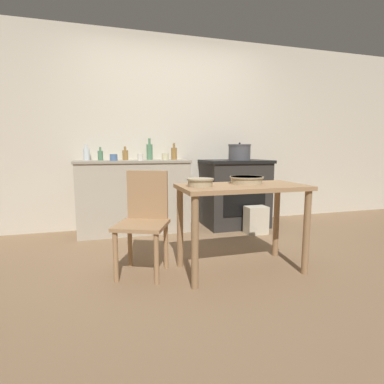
# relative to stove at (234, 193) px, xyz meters

# --- Properties ---
(ground_plane) EXTENTS (14.00, 14.00, 0.00)m
(ground_plane) POSITION_rel_stove_xyz_m (-0.81, -1.23, -0.46)
(ground_plane) COLOR #896B4C
(wall_back) EXTENTS (8.00, 0.07, 2.55)m
(wall_back) POSITION_rel_stove_xyz_m (-0.81, 0.35, 0.82)
(wall_back) COLOR beige
(wall_back) RESTS_ON ground_plane
(counter_cabinet) EXTENTS (1.39, 0.53, 0.91)m
(counter_cabinet) POSITION_rel_stove_xyz_m (-1.36, 0.07, 0.00)
(counter_cabinet) COLOR #B2A893
(counter_cabinet) RESTS_ON ground_plane
(stove) EXTENTS (0.87, 0.67, 0.91)m
(stove) POSITION_rel_stove_xyz_m (0.00, 0.00, 0.00)
(stove) COLOR #2D2B28
(stove) RESTS_ON ground_plane
(work_table) EXTENTS (1.07, 0.55, 0.75)m
(work_table) POSITION_rel_stove_xyz_m (-0.60, -1.46, 0.16)
(work_table) COLOR #A87F56
(work_table) RESTS_ON ground_plane
(chair) EXTENTS (0.53, 0.53, 0.87)m
(chair) POSITION_rel_stove_xyz_m (-1.40, -1.26, 0.01)
(chair) COLOR #A87F56
(chair) RESTS_ON ground_plane
(flour_sack) EXTENTS (0.27, 0.19, 0.35)m
(flour_sack) POSITION_rel_stove_xyz_m (0.09, -0.47, -0.28)
(flour_sack) COLOR beige
(flour_sack) RESTS_ON ground_plane
(stock_pot) EXTENTS (0.30, 0.30, 0.23)m
(stock_pot) POSITION_rel_stove_xyz_m (0.02, -0.09, 0.56)
(stock_pot) COLOR #4C4C51
(stock_pot) RESTS_ON stove
(mixing_bowl_large) EXTENTS (0.30, 0.30, 0.06)m
(mixing_bowl_large) POSITION_rel_stove_xyz_m (-0.52, -1.38, 0.33)
(mixing_bowl_large) COLOR tan
(mixing_bowl_large) RESTS_ON work_table
(mixing_bowl_small) EXTENTS (0.22, 0.22, 0.06)m
(mixing_bowl_small) POSITION_rel_stove_xyz_m (-0.97, -1.46, 0.33)
(mixing_bowl_small) COLOR tan
(mixing_bowl_small) RESTS_ON work_table
(bottle_far_left) EXTENTS (0.08, 0.08, 0.20)m
(bottle_far_left) POSITION_rel_stove_xyz_m (-1.92, 0.23, 0.54)
(bottle_far_left) COLOR silver
(bottle_far_left) RESTS_ON counter_cabinet
(bottle_left) EXTENTS (0.08, 0.08, 0.28)m
(bottle_left) POSITION_rel_stove_xyz_m (-1.13, 0.23, 0.57)
(bottle_left) COLOR #517F5B
(bottle_left) RESTS_ON counter_cabinet
(bottle_mid_left) EXTENTS (0.07, 0.07, 0.17)m
(bottle_mid_left) POSITION_rel_stove_xyz_m (-1.45, 0.15, 0.53)
(bottle_mid_left) COLOR olive
(bottle_mid_left) RESTS_ON counter_cabinet
(bottle_center_left) EXTENTS (0.06, 0.06, 0.16)m
(bottle_center_left) POSITION_rel_stove_xyz_m (-1.75, 0.10, 0.52)
(bottle_center_left) COLOR #517F5B
(bottle_center_left) RESTS_ON counter_cabinet
(bottle_center) EXTENTS (0.08, 0.08, 0.22)m
(bottle_center) POSITION_rel_stove_xyz_m (-0.81, 0.15, 0.54)
(bottle_center) COLOR olive
(bottle_center) RESTS_ON counter_cabinet
(cup_center_right) EXTENTS (0.07, 0.07, 0.09)m
(cup_center_right) POSITION_rel_stove_xyz_m (-1.29, -0.09, 0.50)
(cup_center_right) COLOR silver
(cup_center_right) RESTS_ON counter_cabinet
(cup_mid_right) EXTENTS (0.09, 0.09, 0.08)m
(cup_mid_right) POSITION_rel_stove_xyz_m (-1.60, -0.07, 0.50)
(cup_mid_right) COLOR #4C6B99
(cup_mid_right) RESTS_ON counter_cabinet
(cup_right) EXTENTS (0.08, 0.08, 0.09)m
(cup_right) POSITION_rel_stove_xyz_m (-0.97, -0.02, 0.50)
(cup_right) COLOR beige
(cup_right) RESTS_ON counter_cabinet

